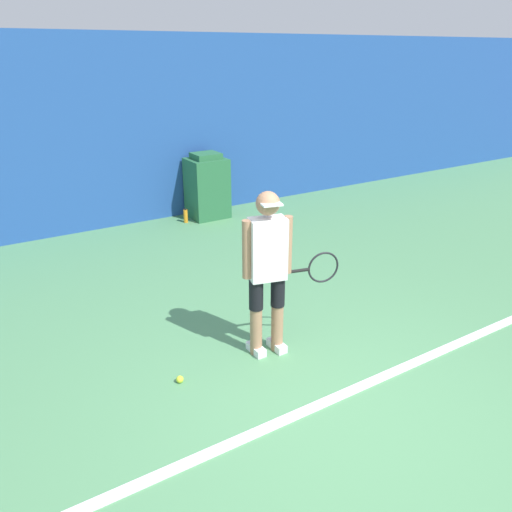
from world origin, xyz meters
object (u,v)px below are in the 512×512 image
tennis_ball (180,379)px  water_bottle (186,216)px  covered_chair (207,187)px  tennis_player (269,267)px

tennis_ball → water_bottle: size_ratio=0.27×
covered_chair → water_bottle: 0.66m
tennis_player → water_bottle: size_ratio=6.49×
tennis_player → water_bottle: bearing=90.9°
water_bottle → tennis_player: bearing=-103.4°
tennis_player → covered_chair: 4.51m
covered_chair → water_bottle: size_ratio=4.53×
tennis_ball → water_bottle: bearing=64.9°
tennis_ball → water_bottle: water_bottle is taller
tennis_ball → covered_chair: size_ratio=0.06×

